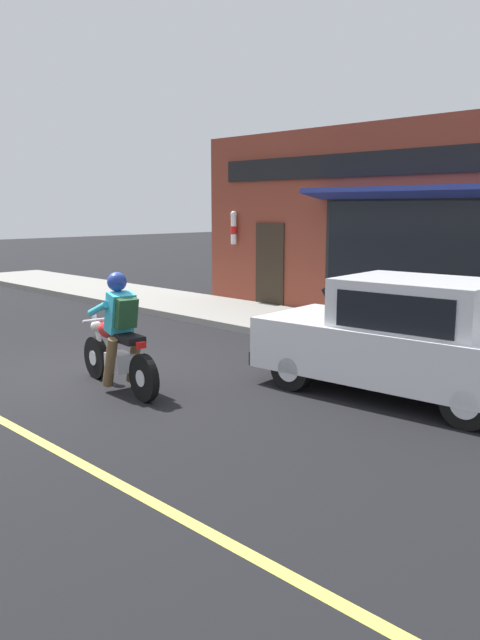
# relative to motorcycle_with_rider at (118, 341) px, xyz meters

# --- Properties ---
(ground_plane) EXTENTS (80.00, 80.00, 0.00)m
(ground_plane) POSITION_rel_motorcycle_with_rider_xyz_m (0.08, 1.11, -0.68)
(ground_plane) COLOR black
(sidewalk_curb) EXTENTS (2.60, 22.00, 0.14)m
(sidewalk_curb) POSITION_rel_motorcycle_with_rider_xyz_m (5.24, 4.11, -0.61)
(sidewalk_curb) COLOR gray
(sidewalk_curb) RESTS_ON ground
(storefront_building) EXTENTS (1.25, 9.37, 4.20)m
(storefront_building) POSITION_rel_motorcycle_with_rider_xyz_m (6.77, 0.56, 1.43)
(storefront_building) COLOR brown
(storefront_building) RESTS_ON ground
(motorcycle_with_rider) EXTENTS (0.62, 2.02, 1.62)m
(motorcycle_with_rider) POSITION_rel_motorcycle_with_rider_xyz_m (0.00, 0.00, 0.00)
(motorcycle_with_rider) COLOR black
(motorcycle_with_rider) RESTS_ON ground
(car_hatchback) EXTENTS (1.98, 3.91, 1.57)m
(car_hatchback) POSITION_rel_motorcycle_with_rider_xyz_m (2.49, -2.88, 0.09)
(car_hatchback) COLOR black
(car_hatchback) RESTS_ON ground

